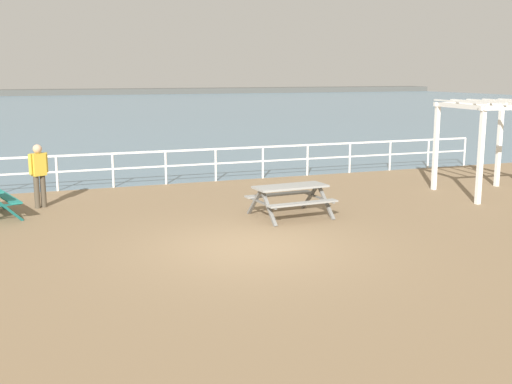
# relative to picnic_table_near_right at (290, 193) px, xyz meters

# --- Properties ---
(ground_plane) EXTENTS (30.00, 24.00, 0.20)m
(ground_plane) POSITION_rel_picnic_table_near_right_xyz_m (-1.84, -2.19, -0.68)
(ground_plane) COLOR #846B4C
(sea_band) EXTENTS (142.00, 90.00, 0.01)m
(sea_band) POSITION_rel_picnic_table_near_right_xyz_m (-1.84, 50.56, -0.58)
(sea_band) COLOR slate
(sea_band) RESTS_ON ground
(distant_shoreline) EXTENTS (142.00, 6.00, 1.80)m
(distant_shoreline) POSITION_rel_picnic_table_near_right_xyz_m (-1.84, 93.56, -0.58)
(distant_shoreline) COLOR #4C4C47
(distant_shoreline) RESTS_ON ground
(seaward_railing) EXTENTS (23.07, 0.07, 1.08)m
(seaward_railing) POSITION_rel_picnic_table_near_right_xyz_m (-1.84, 5.56, 0.15)
(seaward_railing) COLOR white
(seaward_railing) RESTS_ON ground
(picnic_table_near_right) EXTENTS (1.92, 1.67, 0.80)m
(picnic_table_near_right) POSITION_rel_picnic_table_near_right_xyz_m (0.00, 0.00, 0.00)
(picnic_table_near_right) COLOR gray
(picnic_table_near_right) RESTS_ON ground
(visitor) EXTENTS (0.48, 0.35, 1.66)m
(visitor) POSITION_rel_picnic_table_near_right_xyz_m (-5.68, 3.27, 0.36)
(visitor) COLOR #4C4233
(visitor) RESTS_ON ground
(lattice_pergola) EXTENTS (2.64, 2.75, 2.70)m
(lattice_pergola) POSITION_rel_picnic_table_near_right_xyz_m (6.52, 0.61, 1.41)
(lattice_pergola) COLOR white
(lattice_pergola) RESTS_ON ground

